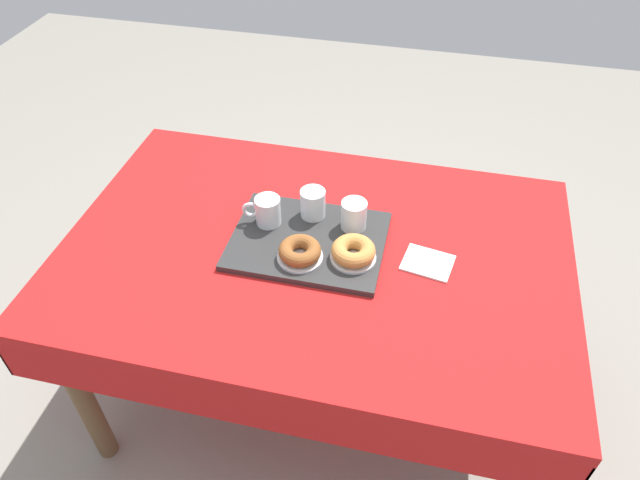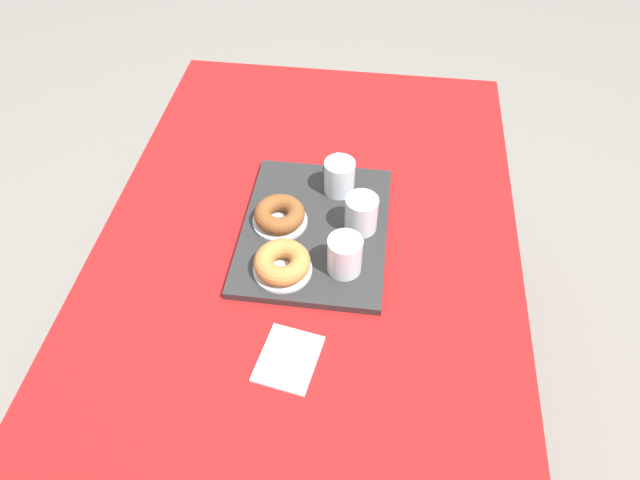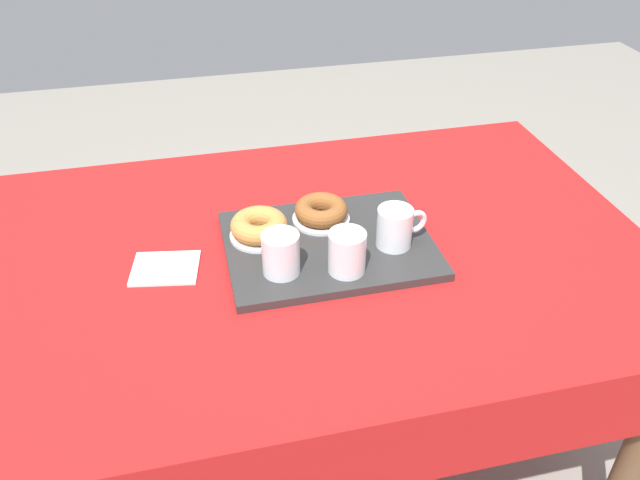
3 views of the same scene
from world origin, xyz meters
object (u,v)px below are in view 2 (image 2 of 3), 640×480
serving_tray (315,229)px  paper_napkin (288,359)px  donut_plate_left (280,221)px  sugar_donut_left (280,214)px  sugar_donut_right (282,262)px  water_glass_far (345,256)px  dining_table (308,261)px  tea_mug_left (339,177)px  donut_plate_right (283,270)px  water_glass_near (361,215)px

serving_tray → paper_napkin: 0.35m
donut_plate_left → sugar_donut_left: sugar_donut_left is taller
sugar_donut_right → water_glass_far: bearing=-79.7°
dining_table → tea_mug_left: bearing=-19.6°
sugar_donut_left → donut_plate_right: sugar_donut_left is taller
dining_table → water_glass_near: (0.03, -0.12, 0.14)m
donut_plate_left → water_glass_far: bearing=-126.3°
donut_plate_left → donut_plate_right: 0.15m
water_glass_near → sugar_donut_right: water_glass_near is taller
tea_mug_left → donut_plate_right: 0.29m
water_glass_near → paper_napkin: size_ratio=0.65×
water_glass_far → donut_plate_right: 0.14m
sugar_donut_left → sugar_donut_right: bearing=-167.7°
tea_mug_left → water_glass_near: size_ratio=1.29×
dining_table → tea_mug_left: 0.22m
serving_tray → water_glass_near: bearing=-84.0°
donut_plate_right → paper_napkin: (-0.20, -0.05, -0.02)m
donut_plate_left → sugar_donut_left: size_ratio=1.09×
sugar_donut_left → sugar_donut_right: sugar_donut_right is taller
dining_table → water_glass_far: size_ratio=16.46×
tea_mug_left → water_glass_near: 0.14m
dining_table → sugar_donut_left: 0.15m
dining_table → water_glass_far: (-0.09, -0.09, 0.14)m
donut_plate_right → sugar_donut_right: size_ratio=1.05×
tea_mug_left → water_glass_far: (-0.25, -0.04, -0.00)m
dining_table → donut_plate_right: bearing=162.2°
sugar_donut_left → tea_mug_left: bearing=-43.8°
dining_table → sugar_donut_left: (0.03, 0.07, 0.13)m
serving_tray → water_glass_far: bearing=-145.6°
serving_tray → paper_napkin: (-0.35, 0.01, -0.01)m
sugar_donut_left → sugar_donut_right: size_ratio=0.96×
water_glass_near → paper_napkin: (-0.36, 0.11, -0.06)m
serving_tray → donut_plate_right: donut_plate_right is taller
serving_tray → donut_plate_left: donut_plate_left is taller
donut_plate_right → paper_napkin: donut_plate_right is taller
water_glass_far → sugar_donut_left: size_ratio=0.75×
sugar_donut_left → paper_napkin: size_ratio=0.87×
dining_table → water_glass_near: 0.19m
tea_mug_left → donut_plate_left: bearing=136.2°
dining_table → donut_plate_left: size_ratio=11.30×
serving_tray → donut_plate_right: (-0.14, 0.05, 0.01)m
water_glass_near → sugar_donut_right: bearing=134.2°
dining_table → serving_tray: serving_tray is taller
water_glass_near → serving_tray: bearing=96.0°
water_glass_far → sugar_donut_right: bearing=100.3°
dining_table → tea_mug_left: tea_mug_left is taller
water_glass_far → tea_mug_left: bearing=8.7°
sugar_donut_right → dining_table: bearing=-17.8°
water_glass_near → paper_napkin: bearing=162.8°
serving_tray → sugar_donut_left: 0.09m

